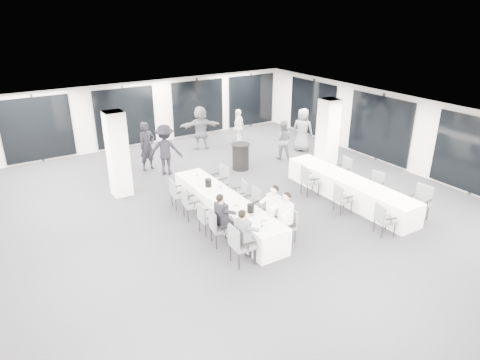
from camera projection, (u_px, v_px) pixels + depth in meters
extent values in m
cube|color=#242429|center=(244.00, 210.00, 13.16)|extent=(14.00, 16.00, 0.02)
cube|color=silver|center=(245.00, 121.00, 12.08)|extent=(14.00, 16.00, 0.02)
cube|color=beige|center=(401.00, 132.00, 16.06)|extent=(0.02, 16.00, 2.80)
cube|color=beige|center=(147.00, 113.00, 18.88)|extent=(14.00, 0.02, 2.80)
cube|color=black|center=(148.00, 114.00, 18.85)|extent=(13.60, 0.06, 2.50)
cube|color=black|center=(379.00, 128.00, 16.82)|extent=(0.06, 14.00, 2.50)
cube|color=white|center=(118.00, 154.00, 13.75)|extent=(0.60, 0.60, 2.80)
cube|color=white|center=(327.00, 137.00, 15.46)|extent=(0.60, 0.60, 2.80)
cube|color=white|center=(225.00, 209.00, 12.39)|extent=(0.90, 5.00, 0.75)
cube|color=white|center=(348.00, 189.00, 13.70)|extent=(0.90, 5.00, 0.75)
cylinder|color=black|center=(241.00, 157.00, 16.22)|extent=(0.63, 0.63, 0.99)
cylinder|color=black|center=(241.00, 144.00, 16.03)|extent=(0.72, 0.72, 0.02)
cube|color=#575A5F|center=(243.00, 245.00, 10.33)|extent=(0.53, 0.55, 0.09)
cube|color=#575A5F|center=(234.00, 237.00, 10.11)|extent=(0.09, 0.50, 0.50)
cylinder|color=black|center=(230.00, 253.00, 10.52)|extent=(0.04, 0.04, 0.45)
cylinder|color=black|center=(239.00, 261.00, 10.16)|extent=(0.04, 0.04, 0.45)
cylinder|color=black|center=(246.00, 248.00, 10.71)|extent=(0.04, 0.04, 0.45)
cylinder|color=black|center=(255.00, 256.00, 10.36)|extent=(0.04, 0.04, 0.45)
cube|color=black|center=(237.00, 234.00, 10.48)|extent=(0.37, 0.06, 0.04)
cube|color=black|center=(248.00, 244.00, 10.04)|extent=(0.37, 0.06, 0.04)
cube|color=#575A5F|center=(221.00, 228.00, 11.17)|extent=(0.55, 0.57, 0.08)
cube|color=#575A5F|center=(212.00, 220.00, 10.98)|extent=(0.14, 0.48, 0.48)
cylinder|color=black|center=(211.00, 234.00, 11.37)|extent=(0.04, 0.04, 0.42)
cylinder|color=black|center=(216.00, 242.00, 11.01)|extent=(0.04, 0.04, 0.42)
cylinder|color=black|center=(226.00, 231.00, 11.51)|extent=(0.04, 0.04, 0.42)
cylinder|color=black|center=(231.00, 239.00, 11.16)|extent=(0.04, 0.04, 0.42)
cube|color=black|center=(218.00, 218.00, 11.32)|extent=(0.35, 0.10, 0.04)
cube|color=black|center=(224.00, 227.00, 10.88)|extent=(0.35, 0.10, 0.04)
cube|color=#575A5F|center=(208.00, 219.00, 11.74)|extent=(0.43, 0.45, 0.07)
cube|color=#575A5F|center=(201.00, 213.00, 11.54)|extent=(0.06, 0.43, 0.43)
cylinder|color=black|center=(199.00, 225.00, 11.88)|extent=(0.03, 0.03, 0.38)
cylinder|color=black|center=(206.00, 231.00, 11.59)|extent=(0.03, 0.03, 0.38)
cylinder|color=black|center=(211.00, 222.00, 12.06)|extent=(0.03, 0.03, 0.38)
cylinder|color=black|center=(218.00, 227.00, 11.77)|extent=(0.03, 0.03, 0.38)
cube|color=black|center=(204.00, 211.00, 11.86)|extent=(0.32, 0.04, 0.04)
cube|color=black|center=(212.00, 217.00, 11.49)|extent=(0.32, 0.04, 0.04)
cube|color=#575A5F|center=(192.00, 204.00, 12.52)|extent=(0.51, 0.52, 0.08)
cube|color=#575A5F|center=(184.00, 198.00, 12.33)|extent=(0.11, 0.46, 0.45)
cylinder|color=black|center=(184.00, 210.00, 12.70)|extent=(0.04, 0.04, 0.40)
cylinder|color=black|center=(188.00, 216.00, 12.37)|extent=(0.04, 0.04, 0.40)
cylinder|color=black|center=(196.00, 208.00, 12.85)|extent=(0.04, 0.04, 0.40)
cylinder|color=black|center=(201.00, 213.00, 12.52)|extent=(0.04, 0.04, 0.40)
cube|color=black|center=(189.00, 196.00, 12.66)|extent=(0.34, 0.08, 0.04)
cube|color=black|center=(194.00, 203.00, 12.25)|extent=(0.34, 0.08, 0.04)
cube|color=#575A5F|center=(179.00, 194.00, 13.20)|extent=(0.49, 0.51, 0.08)
cube|color=#575A5F|center=(172.00, 188.00, 13.00)|extent=(0.10, 0.45, 0.45)
cylinder|color=black|center=(172.00, 200.00, 13.37)|extent=(0.04, 0.04, 0.40)
cylinder|color=black|center=(176.00, 205.00, 13.05)|extent=(0.04, 0.04, 0.40)
cylinder|color=black|center=(184.00, 198.00, 13.53)|extent=(0.04, 0.04, 0.40)
cylinder|color=black|center=(188.00, 202.00, 13.21)|extent=(0.04, 0.04, 0.40)
cube|color=black|center=(177.00, 186.00, 13.33)|extent=(0.33, 0.07, 0.04)
cube|color=black|center=(182.00, 192.00, 12.93)|extent=(0.33, 0.07, 0.04)
cube|color=#575A5F|center=(285.00, 227.00, 11.29)|extent=(0.45, 0.47, 0.08)
cube|color=#575A5F|center=(292.00, 217.00, 11.29)|extent=(0.07, 0.43, 0.43)
cylinder|color=black|center=(295.00, 236.00, 11.31)|extent=(0.03, 0.03, 0.39)
cylinder|color=black|center=(287.00, 230.00, 11.61)|extent=(0.03, 0.03, 0.39)
cylinder|color=black|center=(283.00, 240.00, 11.14)|extent=(0.03, 0.03, 0.39)
cylinder|color=black|center=(275.00, 234.00, 11.44)|extent=(0.03, 0.03, 0.39)
cube|color=black|center=(291.00, 226.00, 11.04)|extent=(0.32, 0.05, 0.04)
cube|color=black|center=(280.00, 218.00, 11.41)|extent=(0.32, 0.05, 0.04)
cube|color=#575A5F|center=(274.00, 218.00, 11.67)|extent=(0.52, 0.54, 0.09)
cube|color=#575A5F|center=(281.00, 206.00, 11.68)|extent=(0.09, 0.50, 0.50)
cylinder|color=black|center=(285.00, 227.00, 11.72)|extent=(0.04, 0.04, 0.44)
cylinder|color=black|center=(275.00, 221.00, 12.05)|extent=(0.04, 0.04, 0.44)
cylinder|color=black|center=(272.00, 231.00, 11.49)|extent=(0.04, 0.04, 0.44)
cylinder|color=black|center=(263.00, 225.00, 11.82)|extent=(0.04, 0.04, 0.44)
cube|color=black|center=(280.00, 215.00, 11.39)|extent=(0.37, 0.06, 0.04)
cube|color=black|center=(268.00, 208.00, 11.80)|extent=(0.37, 0.06, 0.04)
cube|color=#575A5F|center=(251.00, 204.00, 12.59)|extent=(0.45, 0.46, 0.08)
cube|color=#575A5F|center=(257.00, 194.00, 12.59)|extent=(0.06, 0.44, 0.44)
cylinder|color=black|center=(260.00, 212.00, 12.63)|extent=(0.03, 0.03, 0.39)
cylinder|color=black|center=(252.00, 207.00, 12.92)|extent=(0.03, 0.03, 0.39)
cylinder|color=black|center=(249.00, 215.00, 12.43)|extent=(0.03, 0.03, 0.39)
cylinder|color=black|center=(242.00, 210.00, 12.73)|extent=(0.03, 0.03, 0.39)
cube|color=black|center=(255.00, 202.00, 12.34)|extent=(0.32, 0.04, 0.04)
cube|color=black|center=(246.00, 196.00, 12.71)|extent=(0.32, 0.04, 0.04)
cube|color=#575A5F|center=(238.00, 196.00, 13.15)|extent=(0.52, 0.53, 0.07)
cube|color=#575A5F|center=(244.00, 187.00, 13.11)|extent=(0.15, 0.43, 0.43)
cylinder|color=black|center=(246.00, 204.00, 13.13)|extent=(0.03, 0.03, 0.38)
cylinder|color=black|center=(242.00, 199.00, 13.46)|extent=(0.03, 0.03, 0.38)
cylinder|color=black|center=(234.00, 206.00, 13.02)|extent=(0.03, 0.03, 0.38)
cylinder|color=black|center=(230.00, 201.00, 13.34)|extent=(0.03, 0.03, 0.38)
cube|color=black|center=(240.00, 194.00, 12.88)|extent=(0.32, 0.11, 0.04)
cube|color=black|center=(235.00, 188.00, 13.29)|extent=(0.32, 0.11, 0.04)
cube|color=#575A5F|center=(219.00, 181.00, 14.07)|extent=(0.51, 0.53, 0.08)
cube|color=#575A5F|center=(224.00, 172.00, 14.09)|extent=(0.10, 0.48, 0.48)
cylinder|color=black|center=(227.00, 189.00, 14.13)|extent=(0.04, 0.04, 0.42)
cylinder|color=black|center=(221.00, 185.00, 14.44)|extent=(0.04, 0.04, 0.42)
cylinder|color=black|center=(217.00, 192.00, 13.90)|extent=(0.04, 0.04, 0.42)
cylinder|color=black|center=(210.00, 188.00, 14.21)|extent=(0.04, 0.04, 0.42)
cube|color=black|center=(223.00, 179.00, 13.81)|extent=(0.35, 0.07, 0.04)
cube|color=black|center=(214.00, 174.00, 14.20)|extent=(0.35, 0.07, 0.04)
cube|color=#575A5F|center=(385.00, 220.00, 11.65)|extent=(0.54, 0.55, 0.08)
cube|color=#575A5F|center=(380.00, 213.00, 11.49)|extent=(0.17, 0.44, 0.44)
cylinder|color=black|center=(374.00, 225.00, 11.86)|extent=(0.03, 0.03, 0.39)
cylinder|color=black|center=(382.00, 232.00, 11.52)|extent=(0.03, 0.03, 0.39)
cylinder|color=black|center=(386.00, 223.00, 11.96)|extent=(0.03, 0.03, 0.39)
cylinder|color=black|center=(394.00, 230.00, 11.63)|extent=(0.03, 0.03, 0.39)
cube|color=black|center=(381.00, 211.00, 11.80)|extent=(0.32, 0.12, 0.04)
cube|color=black|center=(391.00, 219.00, 11.38)|extent=(0.32, 0.12, 0.04)
cube|color=#575A5F|center=(343.00, 199.00, 12.90)|extent=(0.50, 0.52, 0.08)
cube|color=#575A5F|center=(338.00, 193.00, 12.73)|extent=(0.13, 0.43, 0.43)
cylinder|color=black|center=(334.00, 205.00, 13.08)|extent=(0.03, 0.03, 0.38)
cylinder|color=black|center=(341.00, 210.00, 12.76)|extent=(0.03, 0.03, 0.38)
cylinder|color=black|center=(344.00, 203.00, 13.21)|extent=(0.03, 0.03, 0.38)
cylinder|color=black|center=(351.00, 208.00, 12.89)|extent=(0.03, 0.03, 0.38)
cube|color=black|center=(339.00, 191.00, 13.04)|extent=(0.32, 0.09, 0.04)
cube|color=black|center=(348.00, 197.00, 12.64)|extent=(0.32, 0.09, 0.04)
cube|color=#575A5F|center=(310.00, 181.00, 14.06)|extent=(0.57, 0.59, 0.08)
cube|color=#575A5F|center=(305.00, 174.00, 13.88)|extent=(0.16, 0.48, 0.48)
cylinder|color=black|center=(301.00, 187.00, 14.27)|extent=(0.04, 0.04, 0.43)
cylinder|color=black|center=(307.00, 192.00, 13.91)|extent=(0.04, 0.04, 0.43)
cylinder|color=black|center=(312.00, 185.00, 14.40)|extent=(0.04, 0.04, 0.43)
cylinder|color=black|center=(319.00, 190.00, 14.04)|extent=(0.04, 0.04, 0.43)
cube|color=black|center=(307.00, 174.00, 14.22)|extent=(0.35, 0.12, 0.04)
cube|color=black|center=(315.00, 179.00, 13.77)|extent=(0.35, 0.12, 0.04)
cube|color=#575A5F|center=(418.00, 204.00, 12.43)|extent=(0.55, 0.57, 0.09)
cube|color=#575A5F|center=(424.00, 193.00, 12.46)|extent=(0.12, 0.50, 0.50)
cylinder|color=black|center=(428.00, 213.00, 12.50)|extent=(0.04, 0.04, 0.44)
cylinder|color=black|center=(414.00, 208.00, 12.82)|extent=(0.04, 0.04, 0.44)
cylinder|color=black|center=(420.00, 217.00, 12.25)|extent=(0.04, 0.04, 0.44)
cylinder|color=black|center=(406.00, 212.00, 12.57)|extent=(0.04, 0.04, 0.44)
cube|color=black|center=(428.00, 202.00, 12.17)|extent=(0.37, 0.08, 0.04)
cube|color=black|center=(411.00, 195.00, 12.56)|extent=(0.37, 0.08, 0.04)
cube|color=#575A5F|center=(374.00, 187.00, 13.74)|extent=(0.53, 0.55, 0.08)
cube|color=#575A5F|center=(378.00, 178.00, 13.78)|extent=(0.16, 0.43, 0.43)
cylinder|color=black|center=(381.00, 194.00, 13.83)|extent=(0.03, 0.03, 0.39)
cylinder|color=black|center=(371.00, 190.00, 14.07)|extent=(0.03, 0.03, 0.39)
cylinder|color=black|center=(376.00, 197.00, 13.58)|extent=(0.03, 0.03, 0.39)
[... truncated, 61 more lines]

